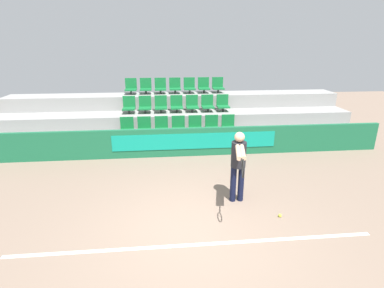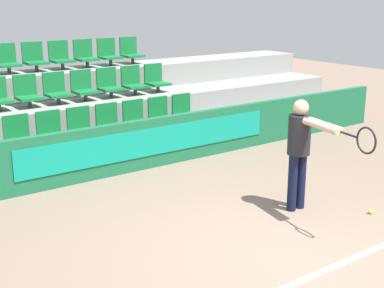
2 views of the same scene
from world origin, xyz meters
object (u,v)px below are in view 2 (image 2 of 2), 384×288
stadium_chair_1 (51,130)px  stadium_chair_6 (184,111)px  stadium_chair_5 (161,114)px  stadium_chair_13 (156,79)px  stadium_chair_8 (28,93)px  tennis_player (303,144)px  stadium_chair_16 (35,58)px  stadium_chair_3 (110,122)px  stadium_chair_17 (61,57)px  stadium_chair_10 (84,87)px  stadium_chair_12 (133,82)px  stadium_chair_20 (131,52)px  stadium_chair_18 (85,55)px  stadium_chair_4 (136,118)px  stadium_chair_11 (109,84)px  stadium_chair_19 (109,53)px  stadium_chair_0 (19,135)px  stadium_chair_2 (81,126)px  stadium_chair_9 (56,90)px  stadium_chair_15 (7,60)px  tennis_ball (371,212)px

stadium_chair_1 → stadium_chair_6: (2.74, 0.00, 0.00)m
stadium_chair_5 → stadium_chair_13: 1.27m
stadium_chair_8 → tennis_player: 5.16m
stadium_chair_1 → stadium_chair_16: bearing=75.2°
stadium_chair_3 → stadium_chair_17: 2.29m
stadium_chair_3 → stadium_chair_8: 1.59m
stadium_chair_1 → stadium_chair_5: (2.19, 0.00, 0.00)m
stadium_chair_10 → stadium_chair_12: bearing=0.0°
stadium_chair_12 → tennis_player: 4.70m
tennis_player → stadium_chair_20: bearing=95.4°
stadium_chair_12 → stadium_chair_18: size_ratio=1.00×
stadium_chair_8 → stadium_chair_18: bearing=32.2°
stadium_chair_4 → stadium_chair_11: stadium_chair_11 is taller
stadium_chair_1 → stadium_chair_19: bearing=43.4°
stadium_chair_0 → stadium_chair_11: size_ratio=1.00×
stadium_chair_2 → stadium_chair_4: (1.10, 0.00, 0.00)m
stadium_chair_0 → stadium_chair_3: 1.64m
stadium_chair_1 → stadium_chair_8: 1.15m
stadium_chair_8 → stadium_chair_12: bearing=0.0°
stadium_chair_20 → tennis_player: size_ratio=0.36×
stadium_chair_5 → stadium_chair_11: bearing=117.9°
stadium_chair_1 → stadium_chair_20: bearing=37.1°
stadium_chair_9 → stadium_chair_16: size_ratio=1.00×
stadium_chair_8 → stadium_chair_15: 1.15m
stadium_chair_12 → stadium_chair_5: bearing=-90.0°
stadium_chair_19 → stadium_chair_15: bearing=180.0°
stadium_chair_1 → stadium_chair_12: bearing=25.3°
stadium_chair_4 → tennis_player: bearing=-82.1°
stadium_chair_3 → stadium_chair_15: bearing=117.9°
stadium_chair_3 → stadium_chair_5: same height
stadium_chair_20 → stadium_chair_5: bearing=-104.8°
stadium_chair_17 → stadium_chair_2: bearing=-104.8°
stadium_chair_0 → stadium_chair_10: size_ratio=1.00×
stadium_chair_5 → tennis_ball: (0.69, -4.31, -0.71)m
stadium_chair_12 → stadium_chair_19: stadium_chair_19 is taller
stadium_chair_2 → tennis_ball: size_ratio=8.74×
tennis_player → stadium_chair_18: bearing=106.4°
stadium_chair_5 → stadium_chair_16: (-1.64, 2.07, 0.98)m
stadium_chair_9 → stadium_chair_13: (2.19, 0.00, 0.00)m
stadium_chair_11 → stadium_chair_15: bearing=147.8°
stadium_chair_11 → stadium_chair_19: 1.27m
tennis_player → tennis_ball: tennis_player is taller
stadium_chair_12 → stadium_chair_15: stadium_chair_15 is taller
stadium_chair_3 → stadium_chair_13: bearing=32.2°
stadium_chair_0 → stadium_chair_13: size_ratio=1.00×
stadium_chair_3 → tennis_ball: 4.72m
stadium_chair_10 → stadium_chair_19: stadium_chair_19 is taller
stadium_chair_2 → stadium_chair_6: same height
stadium_chair_12 → tennis_player: bearing=-90.5°
stadium_chair_17 → stadium_chair_18: same height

